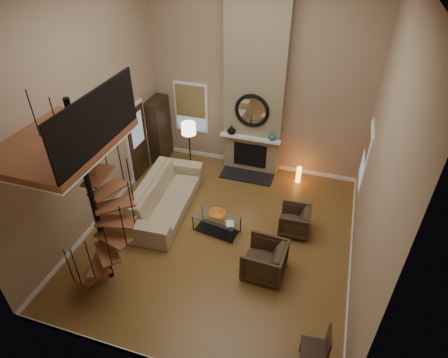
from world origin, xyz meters
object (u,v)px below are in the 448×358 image
(armchair_near, at_px, (297,221))
(armchair_far, at_px, (268,261))
(side_chair, at_px, (319,347))
(accent_lamp, at_px, (299,175))
(hutch, at_px, (159,130))
(coffee_table, at_px, (217,222))
(sofa, at_px, (165,196))
(floor_lamp, at_px, (189,133))

(armchair_near, bearing_deg, armchair_far, -18.03)
(side_chair, bearing_deg, accent_lamp, 101.88)
(hutch, height_order, side_chair, hutch)
(coffee_table, bearing_deg, accent_lamp, 59.27)
(hutch, xyz_separation_m, sofa, (1.15, -2.17, -0.55))
(sofa, relative_size, floor_lamp, 1.74)
(sofa, xyz_separation_m, floor_lamp, (0.10, 1.51, 1.02))
(sofa, height_order, side_chair, side_chair)
(armchair_far, bearing_deg, side_chair, 37.76)
(accent_lamp, bearing_deg, floor_lamp, -167.68)
(hutch, xyz_separation_m, side_chair, (5.31, -5.21, -0.42))
(hutch, height_order, coffee_table, hutch)
(armchair_near, xyz_separation_m, accent_lamp, (-0.27, 2.06, -0.10))
(floor_lamp, distance_m, side_chair, 6.17)
(armchair_far, xyz_separation_m, coffee_table, (-1.42, 0.88, -0.07))
(sofa, distance_m, armchair_far, 3.23)
(coffee_table, xyz_separation_m, floor_lamp, (-1.42, 1.95, 1.13))
(floor_lamp, relative_size, accent_lamp, 3.53)
(armchair_near, bearing_deg, coffee_table, -75.96)
(armchair_near, relative_size, accent_lamp, 1.48)
(coffee_table, height_order, floor_lamp, floor_lamp)
(hutch, height_order, accent_lamp, hutch)
(sofa, xyz_separation_m, coffee_table, (1.52, -0.44, -0.11))
(hutch, distance_m, accent_lamp, 4.28)
(hutch, relative_size, floor_lamp, 1.14)
(side_chair, bearing_deg, armchair_near, 104.68)
(armchair_near, relative_size, armchair_far, 0.82)
(armchair_far, relative_size, side_chair, 0.93)
(sofa, bearing_deg, coffee_table, -110.17)
(armchair_far, height_order, coffee_table, armchair_far)
(coffee_table, xyz_separation_m, side_chair, (2.64, -2.60, 0.24))
(hutch, relative_size, sofa, 0.66)
(armchair_near, relative_size, floor_lamp, 0.42)
(armchair_near, height_order, accent_lamp, armchair_near)
(sofa, xyz_separation_m, armchair_far, (2.95, -1.32, -0.04))
(floor_lamp, bearing_deg, side_chair, -48.23)
(floor_lamp, height_order, side_chair, floor_lamp)
(sofa, relative_size, coffee_table, 2.57)
(hutch, xyz_separation_m, floor_lamp, (1.25, -0.66, 0.46))
(coffee_table, xyz_separation_m, accent_lamp, (1.55, 2.60, -0.03))
(armchair_far, bearing_deg, sofa, -111.67)
(armchair_near, xyz_separation_m, floor_lamp, (-3.24, 1.41, 1.06))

